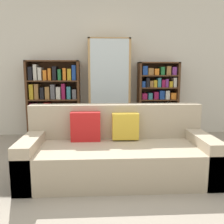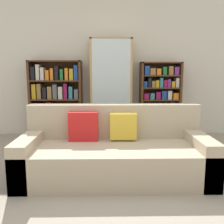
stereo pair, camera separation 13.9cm
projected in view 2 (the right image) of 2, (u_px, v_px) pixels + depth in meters
name	position (u px, v px, depth m)	size (l,w,h in m)	color
ground_plane	(106.00, 205.00, 2.33)	(16.00, 16.00, 0.00)	gray
wall_back	(106.00, 65.00, 4.84)	(6.86, 0.06, 2.70)	silver
couch	(114.00, 153.00, 2.98)	(2.17, 0.92, 0.82)	tan
bookshelf_left	(56.00, 101.00, 4.73)	(0.97, 0.32, 1.43)	#4C2D19
display_cabinet	(111.00, 89.00, 4.70)	(0.77, 0.36, 1.83)	tan
bookshelf_right	(160.00, 101.00, 4.77)	(0.76, 0.32, 1.41)	#4C2D19
wine_bottle	(133.00, 137.00, 4.19)	(0.09, 0.09, 0.35)	#143819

